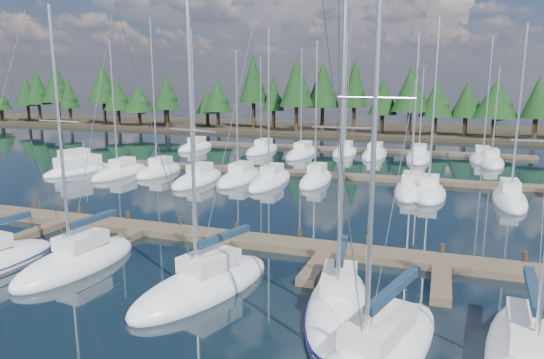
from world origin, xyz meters
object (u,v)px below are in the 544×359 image
at_px(front_sailboat_2, 77,261).
at_px(motor_yacht_left, 78,168).
at_px(front_sailboat_3, 204,285).
at_px(main_dock, 226,241).
at_px(front_sailboat_4, 338,306).

distance_m(front_sailboat_2, motor_yacht_left, 29.11).
bearing_deg(front_sailboat_3, main_dock, 105.82).
distance_m(front_sailboat_3, front_sailboat_4, 6.22).
xyz_separation_m(front_sailboat_2, motor_yacht_left, (-19.03, 22.03, 0.17)).
height_order(front_sailboat_3, motor_yacht_left, front_sailboat_3).
bearing_deg(main_dock, front_sailboat_2, -135.00).
xyz_separation_m(front_sailboat_3, front_sailboat_4, (6.22, -0.05, 0.01)).
bearing_deg(front_sailboat_2, front_sailboat_3, -3.51).
distance_m(front_sailboat_4, motor_yacht_left, 39.80).
relative_size(front_sailboat_2, front_sailboat_4, 0.98).
bearing_deg(front_sailboat_4, main_dock, 141.79).
height_order(front_sailboat_4, motor_yacht_left, front_sailboat_4).
relative_size(front_sailboat_2, motor_yacht_left, 1.58).
relative_size(main_dock, front_sailboat_4, 3.14).
height_order(front_sailboat_2, front_sailboat_3, front_sailboat_2).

